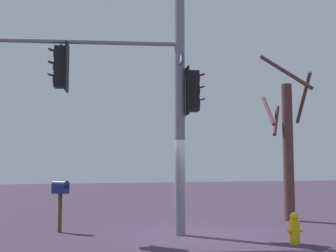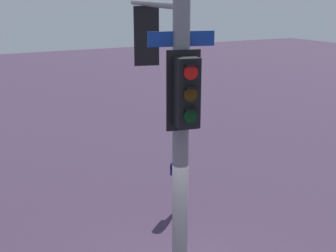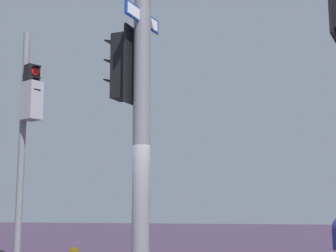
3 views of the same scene
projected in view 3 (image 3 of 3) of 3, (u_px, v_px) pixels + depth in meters
The scene contains 2 objects.
main_signal_pole_assembly at pixel (175, 18), 8.14m from camera, with size 5.30×4.30×8.63m.
secondary_pole_assembly at pixel (28, 115), 14.06m from camera, with size 0.74×0.62×6.54m.
Camera 3 is at (2.52, -7.74, 1.53)m, focal length 53.60 mm.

